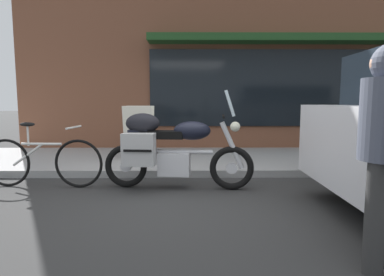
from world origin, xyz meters
name	(u,v)px	position (x,y,z in m)	size (l,w,h in m)	color
ground_plane	(181,202)	(0.00, 0.00, 0.00)	(80.00, 80.00, 0.00)	#2E2E2E
touring_motorcycle	(168,147)	(-0.19, 0.61, 0.60)	(2.12, 0.62, 1.39)	black
parked_bicycle	(42,161)	(-2.02, 0.72, 0.38)	(1.76, 0.48, 0.94)	black
sandwich_board_sign	(139,133)	(-0.86, 2.29, 0.64)	(0.55, 0.43, 1.03)	silver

